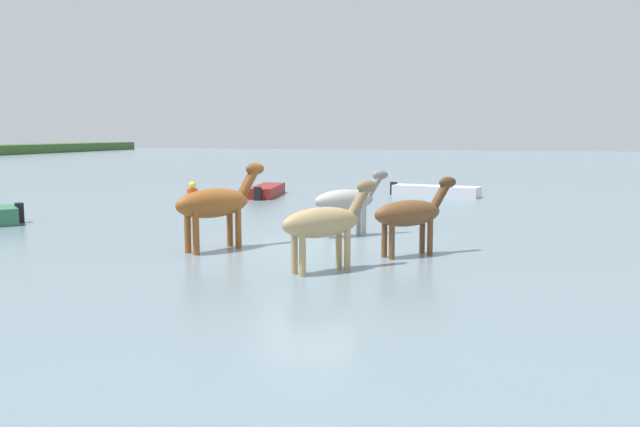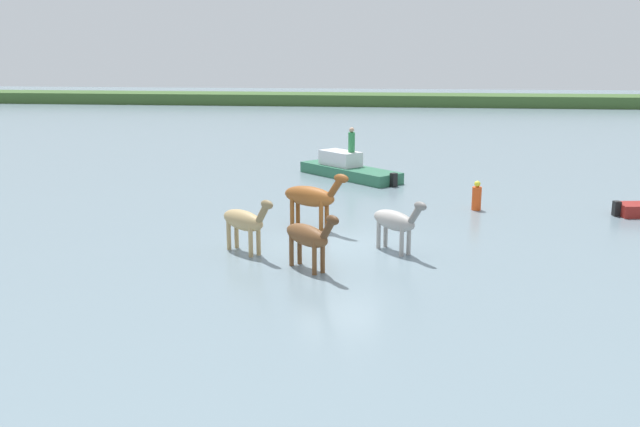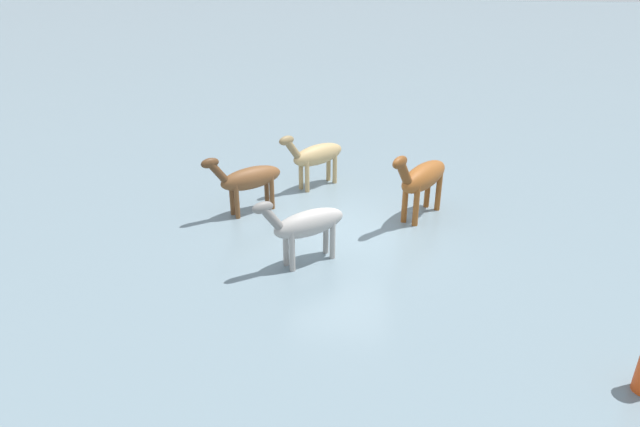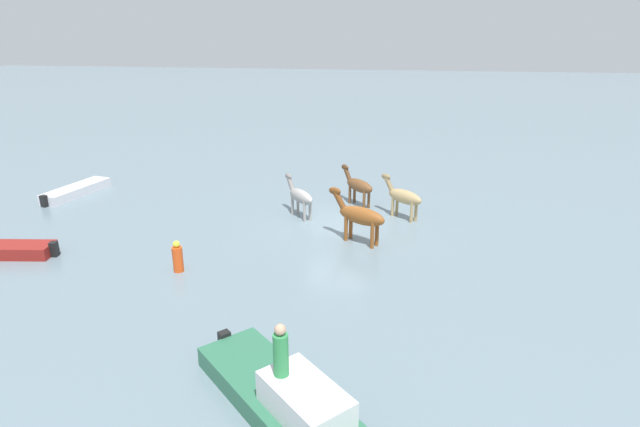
% 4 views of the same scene
% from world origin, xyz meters
% --- Properties ---
extents(ground_plane, '(179.17, 179.17, 0.00)m').
position_xyz_m(ground_plane, '(0.00, 0.00, 0.00)').
color(ground_plane, slate).
extents(horse_rear_stallion, '(1.86, 1.87, 1.77)m').
position_xyz_m(horse_rear_stallion, '(-0.65, -2.69, 0.98)').
color(horse_rear_stallion, brown).
rests_on(horse_rear_stallion, ground_plane).
extents(horse_chestnut_trailing, '(2.50, 1.63, 2.05)m').
position_xyz_m(horse_chestnut_trailing, '(-1.15, 1.87, 1.13)').
color(horse_chestnut_trailing, brown).
rests_on(horse_chestnut_trailing, ground_plane).
extents(horse_pinto_flank, '(1.78, 1.92, 1.76)m').
position_xyz_m(horse_pinto_flank, '(1.74, -0.64, 0.97)').
color(horse_pinto_flank, '#9E9993').
rests_on(horse_pinto_flank, ground_plane).
extents(horse_gray_outer, '(2.02, 1.77, 1.81)m').
position_xyz_m(horse_gray_outer, '(-2.78, -1.24, 1.00)').
color(horse_gray_outer, tan).
rests_on(horse_gray_outer, ground_plane).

